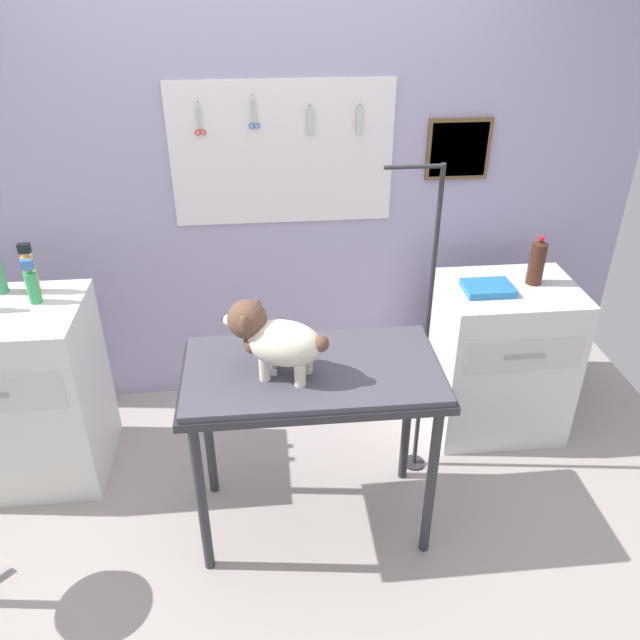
# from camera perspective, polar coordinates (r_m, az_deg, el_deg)

# --- Properties ---
(ground) EXTENTS (4.40, 4.00, 0.04)m
(ground) POSITION_cam_1_polar(r_m,az_deg,el_deg) (3.05, -3.16, -20.10)
(ground) COLOR #ADA29C
(rear_wall_panel) EXTENTS (4.00, 0.09, 2.30)m
(rear_wall_panel) POSITION_cam_1_polar(r_m,az_deg,el_deg) (3.43, -4.71, 10.30)
(rear_wall_panel) COLOR #ABA0C6
(rear_wall_panel) RESTS_ON ground
(grooming_table) EXTENTS (1.07, 0.58, 0.86)m
(grooming_table) POSITION_cam_1_polar(r_m,az_deg,el_deg) (2.63, -0.66, -5.90)
(grooming_table) COLOR #2D2D33
(grooming_table) RESTS_ON ground
(grooming_arm) EXTENTS (0.30, 0.11, 1.59)m
(grooming_arm) POSITION_cam_1_polar(r_m,az_deg,el_deg) (2.98, 9.31, -2.15)
(grooming_arm) COLOR #2D2D33
(grooming_arm) RESTS_ON ground
(dog) EXTENTS (0.42, 0.29, 0.31)m
(dog) POSITION_cam_1_polar(r_m,az_deg,el_deg) (2.45, -4.20, -1.64)
(dog) COLOR beige
(dog) RESTS_ON grooming_table
(counter_left) EXTENTS (0.80, 0.58, 0.93)m
(counter_left) POSITION_cam_1_polar(r_m,az_deg,el_deg) (3.43, -25.90, -6.03)
(counter_left) COLOR silver
(counter_left) RESTS_ON ground
(cabinet_right) EXTENTS (0.68, 0.54, 0.86)m
(cabinet_right) POSITION_cam_1_polar(r_m,az_deg,el_deg) (3.55, 15.89, -3.30)
(cabinet_right) COLOR silver
(cabinet_right) RESTS_ON ground
(spray_bottle_tall) EXTENTS (0.06, 0.06, 0.25)m
(spray_bottle_tall) POSITION_cam_1_polar(r_m,az_deg,el_deg) (3.24, -24.63, 4.01)
(spray_bottle_tall) COLOR gold
(spray_bottle_tall) RESTS_ON counter_left
(detangler_spray) EXTENTS (0.06, 0.06, 0.21)m
(detangler_spray) POSITION_cam_1_polar(r_m,az_deg,el_deg) (3.14, -24.46, 2.93)
(detangler_spray) COLOR #38A55A
(detangler_spray) RESTS_ON counter_left
(soda_bottle) EXTENTS (0.08, 0.08, 0.25)m
(soda_bottle) POSITION_cam_1_polar(r_m,az_deg,el_deg) (3.37, 18.92, 4.96)
(soda_bottle) COLOR #402115
(soda_bottle) RESTS_ON cabinet_right
(supply_tray) EXTENTS (0.24, 0.18, 0.04)m
(supply_tray) POSITION_cam_1_polar(r_m,az_deg,el_deg) (3.26, 14.85, 2.78)
(supply_tray) COLOR #2977BB
(supply_tray) RESTS_ON cabinet_right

